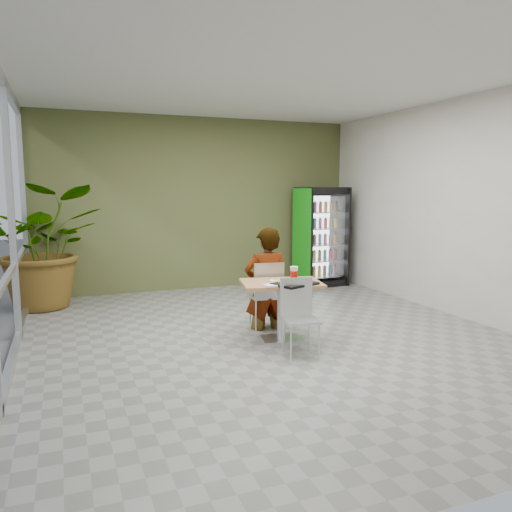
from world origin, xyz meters
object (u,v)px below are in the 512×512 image
at_px(seated_woman, 267,289).
at_px(cafeteria_tray, 295,284).
at_px(chair_near, 298,310).
at_px(beverage_fridge, 321,236).
at_px(potted_plant, 45,246).
at_px(chair_far, 267,290).
at_px(dining_table, 281,299).
at_px(soda_cup, 294,274).

height_order(seated_woman, cafeteria_tray, seated_woman).
bearing_deg(chair_near, beverage_fridge, 66.08).
bearing_deg(potted_plant, beverage_fridge, 0.89).
bearing_deg(seated_woman, potted_plant, -33.12).
xyz_separation_m(chair_far, beverage_fridge, (2.20, 2.53, 0.42)).
distance_m(chair_near, beverage_fridge, 4.24).
height_order(dining_table, chair_near, chair_near).
xyz_separation_m(beverage_fridge, potted_plant, (-5.00, -0.08, 0.02)).
relative_size(beverage_fridge, potted_plant, 0.98).
relative_size(chair_far, cafeteria_tray, 1.87).
height_order(chair_near, cafeteria_tray, chair_near).
height_order(chair_far, chair_near, chair_far).
height_order(seated_woman, soda_cup, seated_woman).
height_order(chair_far, seated_woman, seated_woman).
height_order(soda_cup, cafeteria_tray, soda_cup).
bearing_deg(soda_cup, potted_plant, 134.51).
height_order(chair_near, seated_woman, seated_woman).
xyz_separation_m(dining_table, cafeteria_tray, (0.07, -0.24, 0.23)).
bearing_deg(beverage_fridge, soda_cup, -129.08).
bearing_deg(chair_near, potted_plant, 136.46).
bearing_deg(potted_plant, dining_table, -47.63).
bearing_deg(potted_plant, chair_near, -51.82).
distance_m(chair_near, soda_cup, 0.63).
distance_m(chair_near, cafeteria_tray, 0.36).
height_order(chair_near, potted_plant, potted_plant).
xyz_separation_m(chair_far, chair_near, (-0.04, -1.04, -0.03)).
relative_size(dining_table, soda_cup, 6.15).
xyz_separation_m(dining_table, chair_near, (-0.00, -0.48, -0.03)).
bearing_deg(chair_near, dining_table, 98.14).
xyz_separation_m(chair_far, seated_woman, (0.01, 0.05, -0.00)).
relative_size(chair_far, soda_cup, 5.24).
bearing_deg(cafeteria_tray, chair_near, -105.95).
relative_size(seated_woman, potted_plant, 0.85).
bearing_deg(beverage_fridge, seated_woman, -136.48).
xyz_separation_m(dining_table, beverage_fridge, (2.25, 3.09, 0.42)).
height_order(seated_woman, potted_plant, potted_plant).
bearing_deg(soda_cup, dining_table, -171.31).
relative_size(chair_near, potted_plant, 0.44).
xyz_separation_m(soda_cup, potted_plant, (-2.93, 2.98, 0.15)).
height_order(dining_table, cafeteria_tray, cafeteria_tray).
relative_size(seated_woman, soda_cup, 9.54).
distance_m(dining_table, seated_woman, 0.60).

